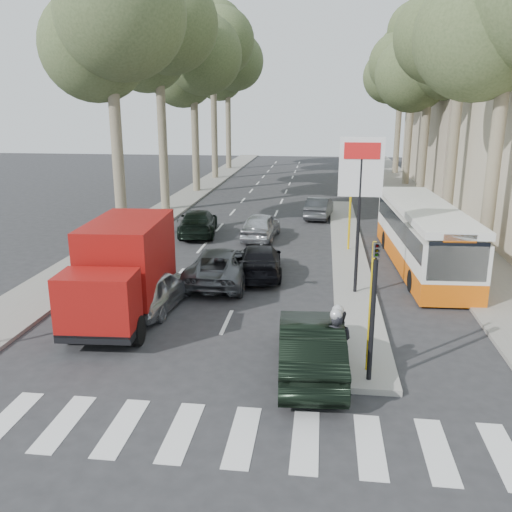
{
  "coord_description": "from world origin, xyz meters",
  "views": [
    {
      "loc": [
        1.98,
        -13.69,
        6.62
      ],
      "look_at": [
        -0.23,
        4.15,
        1.6
      ],
      "focal_mm": 38.0,
      "sensor_mm": 36.0,
      "label": 1
    }
  ],
  "objects": [
    {
      "name": "tree_l_e",
      "position": [
        -7.97,
        44.11,
        10.73
      ],
      "size": [
        7.4,
        7.2,
        14.49
      ],
      "color": "#6B604C",
      "rests_on": "ground"
    },
    {
      "name": "tree_l_b",
      "position": [
        -7.97,
        20.11,
        11.07
      ],
      "size": [
        7.4,
        7.2,
        14.88
      ],
      "color": "#6B604C",
      "rests_on": "ground"
    },
    {
      "name": "traffic_island",
      "position": [
        3.25,
        11.0,
        0.08
      ],
      "size": [
        1.5,
        26.0,
        0.16
      ],
      "primitive_type": "cube",
      "color": "gray",
      "rests_on": "ground"
    },
    {
      "name": "queue_car_d",
      "position": [
        1.8,
        18.88,
        0.63
      ],
      "size": [
        1.8,
        3.96,
        1.26
      ],
      "primitive_type": "imported",
      "rotation": [
        0.0,
        0.0,
        3.02
      ],
      "color": "#46484D",
      "rests_on": "ground"
    },
    {
      "name": "building_far",
      "position": [
        15.5,
        34.0,
        8.0
      ],
      "size": [
        11.0,
        20.0,
        16.0
      ],
      "primitive_type": "cube",
      "color": "#B7A88E",
      "rests_on": "ground"
    },
    {
      "name": "city_bus",
      "position": [
        6.2,
        9.01,
        1.41
      ],
      "size": [
        2.7,
        10.28,
        2.68
      ],
      "rotation": [
        0.0,
        0.0,
        0.05
      ],
      "color": "#DE5D0C",
      "rests_on": "ground"
    },
    {
      "name": "sidewalk_right",
      "position": [
        8.6,
        25.0,
        0.06
      ],
      "size": [
        3.2,
        70.0,
        0.12
      ],
      "primitive_type": "cube",
      "color": "gray",
      "rests_on": "ground"
    },
    {
      "name": "motorcycle",
      "position": [
        2.43,
        -1.26,
        0.89
      ],
      "size": [
        0.9,
        2.29,
        1.95
      ],
      "rotation": [
        0.0,
        0.0,
        -0.12
      ],
      "color": "black",
      "rests_on": "ground"
    },
    {
      "name": "tree_r_d",
      "position": [
        9.13,
        34.11,
        11.07
      ],
      "size": [
        7.4,
        7.2,
        14.88
      ],
      "color": "#6B604C",
      "rests_on": "ground"
    },
    {
      "name": "tree_r_b",
      "position": [
        9.23,
        18.11,
        11.42
      ],
      "size": [
        7.4,
        7.2,
        15.27
      ],
      "color": "#6B604C",
      "rests_on": "ground"
    },
    {
      "name": "billboard",
      "position": [
        3.25,
        5.0,
        3.7
      ],
      "size": [
        1.5,
        12.1,
        5.6
      ],
      "color": "yellow",
      "rests_on": "ground"
    },
    {
      "name": "red_truck",
      "position": [
        -4.21,
        2.11,
        1.62
      ],
      "size": [
        2.49,
        5.86,
        3.07
      ],
      "rotation": [
        0.0,
        0.0,
        0.06
      ],
      "color": "black",
      "rests_on": "ground"
    },
    {
      "name": "tree_l_a",
      "position": [
        -7.87,
        12.11,
        10.38
      ],
      "size": [
        7.4,
        7.2,
        14.1
      ],
      "color": "#6B604C",
      "rests_on": "ground"
    },
    {
      "name": "queue_car_a",
      "position": [
        -1.79,
        6.0,
        0.67
      ],
      "size": [
        2.28,
        4.84,
        1.34
      ],
      "primitive_type": "imported",
      "rotation": [
        0.0,
        0.0,
        3.13
      ],
      "color": "#51545A",
      "rests_on": "ground"
    },
    {
      "name": "tree_r_e",
      "position": [
        9.23,
        42.11,
        10.38
      ],
      "size": [
        7.4,
        7.2,
        14.1
      ],
      "color": "#6B604C",
      "rests_on": "ground"
    },
    {
      "name": "ground",
      "position": [
        0.0,
        0.0,
        0.0
      ],
      "size": [
        120.0,
        120.0,
        0.0
      ],
      "primitive_type": "plane",
      "color": "#28282B",
      "rests_on": "ground"
    },
    {
      "name": "tree_l_c",
      "position": [
        -7.77,
        28.11,
        10.04
      ],
      "size": [
        7.4,
        7.2,
        13.71
      ],
      "color": "#6B604C",
      "rests_on": "ground"
    },
    {
      "name": "tree_r_c",
      "position": [
        9.03,
        26.11,
        9.69
      ],
      "size": [
        7.4,
        7.2,
        13.32
      ],
      "color": "#6B604C",
      "rests_on": "ground"
    },
    {
      "name": "pedestrian_near",
      "position": [
        7.2,
        6.47,
        1.05
      ],
      "size": [
        0.66,
        1.14,
        1.85
      ],
      "primitive_type": "imported",
      "rotation": [
        0.0,
        0.0,
        1.69
      ],
      "color": "#3A2D44",
      "rests_on": "sidewalk_right"
    },
    {
      "name": "traffic_light_island",
      "position": [
        3.25,
        -1.5,
        2.49
      ],
      "size": [
        0.16,
        0.41,
        3.6
      ],
      "color": "black",
      "rests_on": "ground"
    },
    {
      "name": "median_left",
      "position": [
        -8.0,
        28.0,
        0.06
      ],
      "size": [
        2.4,
        64.0,
        0.12
      ],
      "primitive_type": "cube",
      "color": "gray",
      "rests_on": "ground"
    },
    {
      "name": "dark_hatchback",
      "position": [
        1.8,
        -1.0,
        0.74
      ],
      "size": [
        1.89,
        4.62,
        1.49
      ],
      "primitive_type": "imported",
      "rotation": [
        0.0,
        0.0,
        3.21
      ],
      "color": "black",
      "rests_on": "ground"
    },
    {
      "name": "queue_car_c",
      "position": [
        -1.1,
        13.12,
        0.68
      ],
      "size": [
        1.88,
        4.11,
        1.37
      ],
      "primitive_type": "imported",
      "rotation": [
        0.0,
        0.0,
        3.08
      ],
      "color": "#AFB2B7",
      "rests_on": "ground"
    },
    {
      "name": "silver_hatchback",
      "position": [
        -3.5,
        2.87,
        0.68
      ],
      "size": [
        2.04,
        4.14,
        1.36
      ],
      "primitive_type": "imported",
      "rotation": [
        0.0,
        0.0,
        3.03
      ],
      "color": "#B0B3B8",
      "rests_on": "ground"
    },
    {
      "name": "tree_l_d",
      "position": [
        -7.87,
        36.11,
        11.76
      ],
      "size": [
        7.4,
        7.2,
        15.66
      ],
      "color": "#6B604C",
      "rests_on": "ground"
    },
    {
      "name": "queue_car_b",
      "position": [
        -0.44,
        7.0,
        0.62
      ],
      "size": [
        2.17,
        4.43,
        1.24
      ],
      "primitive_type": "imported",
      "rotation": [
        0.0,
        0.0,
        3.25
      ],
      "color": "black",
      "rests_on": "ground"
    },
    {
      "name": "queue_car_e",
      "position": [
        -4.48,
        13.65,
        0.66
      ],
      "size": [
        2.48,
        4.79,
        1.33
      ],
      "primitive_type": "imported",
      "rotation": [
        0.0,
        0.0,
        3.28
      ],
      "color": "black",
      "rests_on": "ground"
    }
  ]
}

